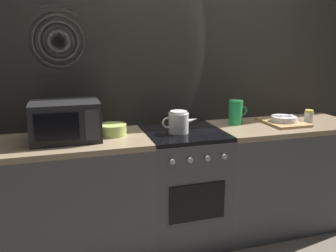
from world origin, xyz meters
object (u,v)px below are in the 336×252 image
object	(u,v)px
microwave	(66,121)
pitcher	(236,112)
dish_pile	(283,121)
stove_unit	(183,186)
kettle	(179,122)
spice_jar	(309,116)
mixing_bowl	(113,130)

from	to	relation	value
microwave	pitcher	bearing A→B (deg)	4.02
dish_pile	pitcher	bearing A→B (deg)	166.05
stove_unit	dish_pile	size ratio (longest dim) A/B	2.25
stove_unit	microwave	distance (m)	1.04
stove_unit	dish_pile	bearing A→B (deg)	0.49
kettle	dish_pile	bearing A→B (deg)	2.29
dish_pile	spice_jar	xyz separation A→B (m)	(0.23, -0.02, 0.03)
mixing_bowl	spice_jar	size ratio (longest dim) A/B	1.90
kettle	pitcher	distance (m)	0.56
stove_unit	spice_jar	world-z (taller)	spice_jar
mixing_bowl	microwave	bearing A→B (deg)	-173.14
stove_unit	spice_jar	distance (m)	1.22
dish_pile	spice_jar	size ratio (longest dim) A/B	3.81
spice_jar	microwave	bearing A→B (deg)	179.36
microwave	kettle	world-z (taller)	microwave
kettle	mixing_bowl	distance (m)	0.49
kettle	spice_jar	bearing A→B (deg)	0.87
mixing_bowl	pitcher	bearing A→B (deg)	3.11
kettle	spice_jar	size ratio (longest dim) A/B	2.71
pitcher	spice_jar	xyz separation A→B (m)	(0.63, -0.12, -0.05)
pitcher	spice_jar	size ratio (longest dim) A/B	1.90
stove_unit	spice_jar	bearing A→B (deg)	-0.62
microwave	kettle	size ratio (longest dim) A/B	1.62
pitcher	spice_jar	bearing A→B (deg)	-10.56
mixing_bowl	dish_pile	size ratio (longest dim) A/B	0.50
pitcher	kettle	bearing A→B (deg)	-166.05
stove_unit	kettle	world-z (taller)	kettle
mixing_bowl	dish_pile	xyz separation A→B (m)	(1.41, -0.04, -0.02)
dish_pile	mixing_bowl	bearing A→B (deg)	178.31
microwave	spice_jar	size ratio (longest dim) A/B	4.38
mixing_bowl	pitcher	world-z (taller)	pitcher
kettle	dish_pile	xyz separation A→B (m)	(0.93, 0.04, -0.06)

